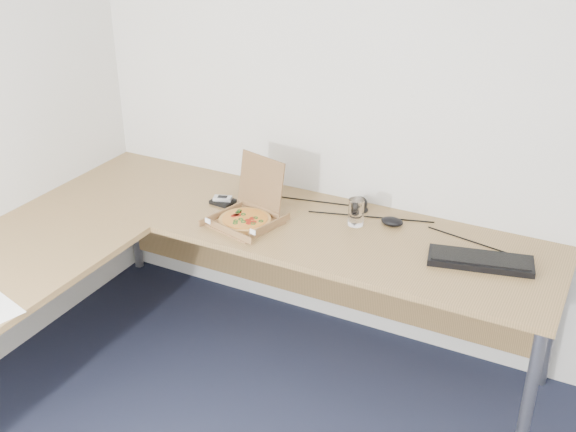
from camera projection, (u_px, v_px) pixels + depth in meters
The scene contains 10 objects.
room_shell at pixel (214, 304), 1.77m from camera, with size 3.50×3.50×2.50m, color silver, non-canonical shape.
desk at pixel (181, 250), 3.12m from camera, with size 2.50×2.20×0.73m.
pizza_box at pixel (247, 216), 3.28m from camera, with size 0.27×0.32×0.28m.
drinking_glass at pixel (356, 212), 3.25m from camera, with size 0.07×0.07×0.13m, color white.
keyboard at pixel (480, 261), 2.96m from camera, with size 0.43×0.15×0.03m, color black.
mouse at pixel (392, 222), 3.27m from camera, with size 0.11×0.07×0.04m, color black.
wallet at pixel (223, 202), 3.48m from camera, with size 0.11×0.09×0.02m, color black.
phone at pixel (223, 198), 3.47m from camera, with size 0.09×0.05×0.02m, color #B2B5BA.
dome_speaker at pixel (360, 203), 3.40m from camera, with size 0.09×0.09×0.07m, color black.
cable_bundle at pixel (371, 217), 3.35m from camera, with size 0.65×0.04×0.01m, color black, non-canonical shape.
Camera 1 is at (0.84, -1.23, 2.24)m, focal length 44.02 mm.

